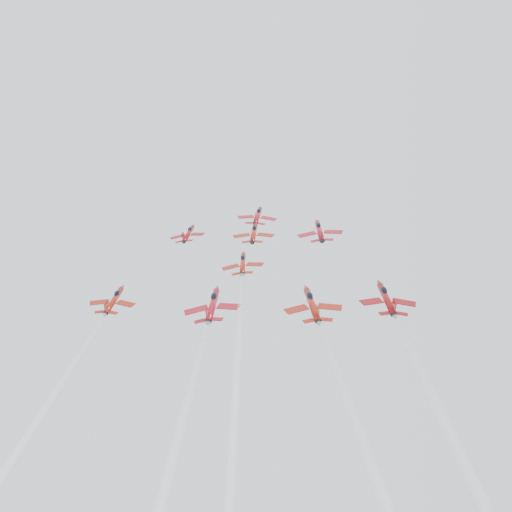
{
  "coord_description": "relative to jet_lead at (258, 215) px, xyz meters",
  "views": [
    {
      "loc": [
        9.27,
        -111.76,
        142.85
      ],
      "look_at": [
        0.0,
        2.0,
        171.11
      ],
      "focal_mm": 40.0,
      "sensor_mm": 36.0,
      "label": 1
    }
  ],
  "objects": [
    {
      "name": "jet_lead",
      "position": [
        0.0,
        0.0,
        0.0
      ],
      "size": [
        9.76,
        11.81,
        9.53
      ],
      "rotation": [
        0.68,
        0.09,
        -0.0
      ],
      "color": "#B31122"
    },
    {
      "name": "jet_row2_left",
      "position": [
        -15.38,
        -8.19,
        -6.6
      ],
      "size": [
        8.34,
        10.11,
        8.15
      ],
      "rotation": [
        0.68,
        -0.07,
        -0.13
      ],
      "color": "#9F0F11"
    },
    {
      "name": "jet_row2_center",
      "position": [
        -0.2,
        -8.63,
        -6.94
      ],
      "size": [
        9.5,
        11.51,
        9.29
      ],
      "rotation": [
        0.68,
        -0.0,
        -0.01
      ],
      "color": "#AF2110"
    },
    {
      "name": "jet_row2_right",
      "position": [
        14.73,
        -8.31,
        -6.67
      ],
      "size": [
        10.34,
        12.52,
        10.1
      ],
      "rotation": [
        0.68,
        -0.08,
        0.01
      ],
      "color": "#AF1021"
    },
    {
      "name": "jet_center",
      "position": [
        -1.37,
        -53.75,
        -43.29
      ],
      "size": [
        8.63,
        74.08,
        59.85
      ],
      "rotation": [
        0.68,
        -0.1,
        -0.0
      ],
      "color": "#A4200F"
    },
    {
      "name": "jet_rear_farleft",
      "position": [
        -23.81,
        -64.47,
        -51.9
      ],
      "size": [
        8.47,
        72.67,
        58.72
      ],
      "rotation": [
        0.68,
        0.06,
        0.02
      ],
      "color": "#A41D0F"
    }
  ]
}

